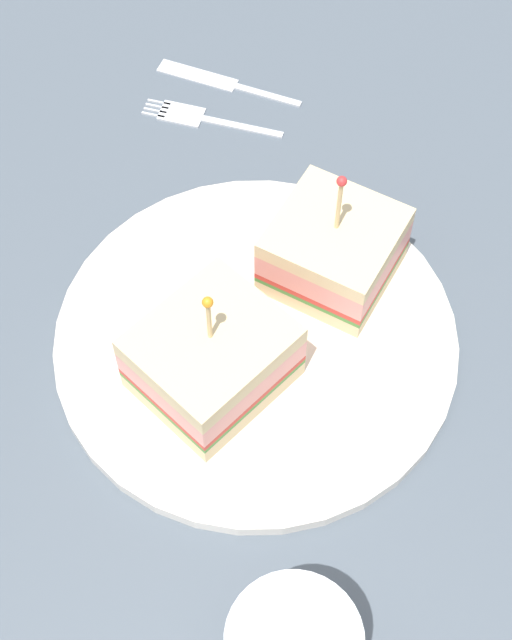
% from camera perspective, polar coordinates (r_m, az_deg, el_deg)
% --- Properties ---
extents(ground_plane, '(0.91, 0.91, 0.02)m').
position_cam_1_polar(ground_plane, '(0.67, -0.00, -1.85)').
color(ground_plane, '#4C5660').
extents(plate, '(0.28, 0.28, 0.01)m').
position_cam_1_polar(plate, '(0.66, -0.00, -1.17)').
color(plate, silver).
rests_on(plate, ground_plane).
extents(sandwich_half_front, '(0.12, 0.12, 0.10)m').
position_cam_1_polar(sandwich_half_front, '(0.61, -2.66, -2.30)').
color(sandwich_half_front, beige).
rests_on(sandwich_half_front, plate).
extents(sandwich_half_back, '(0.10, 0.10, 0.10)m').
position_cam_1_polar(sandwich_half_back, '(0.66, 4.70, 4.20)').
color(sandwich_half_back, beige).
rests_on(sandwich_half_back, plate).
extents(fork, '(0.02, 0.12, 0.00)m').
position_cam_1_polar(fork, '(0.80, -3.57, 12.13)').
color(fork, silver).
rests_on(fork, ground_plane).
extents(knife, '(0.02, 0.13, 0.00)m').
position_cam_1_polar(knife, '(0.83, -2.15, 14.18)').
color(knife, silver).
rests_on(knife, ground_plane).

